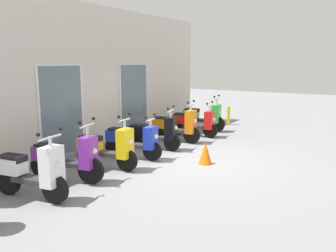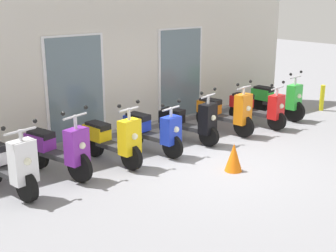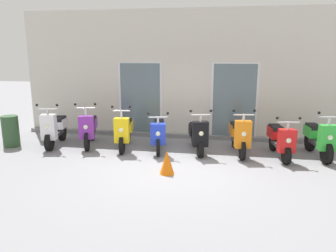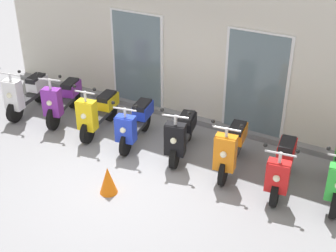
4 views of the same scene
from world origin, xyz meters
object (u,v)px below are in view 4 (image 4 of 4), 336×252
at_px(scooter_purple, 63,99).
at_px(traffic_cone, 108,180).
at_px(scooter_black, 181,134).
at_px(scooter_orange, 231,147).
at_px(scooter_white, 26,93).
at_px(scooter_red, 282,166).
at_px(scooter_yellow, 98,112).
at_px(scooter_blue, 135,122).

xyz_separation_m(scooter_purple, traffic_cone, (2.54, -1.80, -0.24)).
bearing_deg(scooter_purple, scooter_black, -0.53).
bearing_deg(scooter_orange, scooter_black, 177.79).
bearing_deg(traffic_cone, scooter_white, 155.01).
bearing_deg(scooter_purple, traffic_cone, -35.30).
height_order(scooter_white, traffic_cone, scooter_white).
bearing_deg(scooter_white, scooter_red, 0.17).
distance_m(scooter_white, scooter_yellow, 2.01).
distance_m(scooter_white, scooter_purple, 0.96).
xyz_separation_m(scooter_yellow, traffic_cone, (1.47, -1.70, -0.22)).
bearing_deg(scooter_red, scooter_purple, 178.27).
distance_m(scooter_blue, scooter_red, 3.12).
distance_m(scooter_orange, traffic_cone, 2.35).
distance_m(scooter_black, traffic_cone, 1.85).
bearing_deg(scooter_black, scooter_orange, -2.21).
bearing_deg(scooter_yellow, traffic_cone, -49.03).
xyz_separation_m(scooter_blue, traffic_cone, (0.53, -1.70, -0.22)).
height_order(scooter_purple, scooter_blue, scooter_purple).
bearing_deg(scooter_black, scooter_purple, 179.47).
bearing_deg(scooter_orange, scooter_blue, -179.37).
relative_size(scooter_orange, scooter_red, 1.02).
height_order(scooter_yellow, scooter_red, scooter_yellow).
height_order(scooter_purple, scooter_black, scooter_purple).
relative_size(scooter_yellow, scooter_blue, 1.02).
bearing_deg(scooter_purple, scooter_orange, -0.97).
bearing_deg(scooter_red, scooter_black, 176.51).
height_order(scooter_black, traffic_cone, scooter_black).
relative_size(scooter_orange, traffic_cone, 3.01).
bearing_deg(scooter_purple, scooter_red, -1.73).
relative_size(scooter_blue, scooter_black, 1.02).
xyz_separation_m(scooter_purple, scooter_blue, (2.01, -0.09, -0.02)).
bearing_deg(traffic_cone, scooter_black, 74.07).
bearing_deg(scooter_yellow, scooter_red, -0.78).
bearing_deg(scooter_blue, scooter_orange, 0.63).
bearing_deg(scooter_white, scooter_orange, 1.17).
height_order(scooter_blue, traffic_cone, scooter_blue).
distance_m(scooter_purple, traffic_cone, 3.12).
bearing_deg(scooter_white, scooter_yellow, 2.10).
relative_size(scooter_purple, scooter_yellow, 1.03).
bearing_deg(scooter_black, scooter_white, -177.92).
bearing_deg(scooter_red, scooter_orange, 175.14).
bearing_deg(scooter_white, scooter_black, 2.08).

